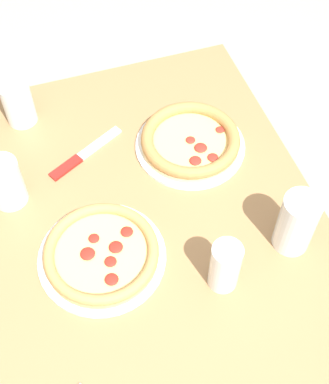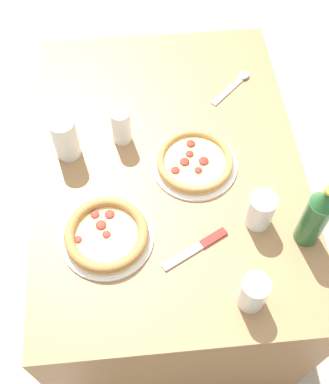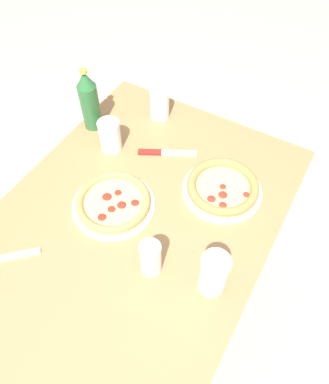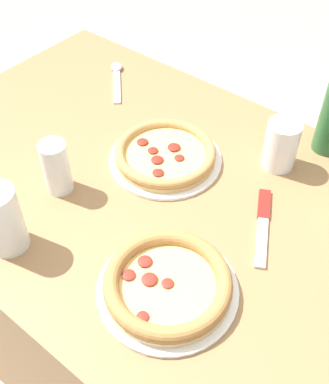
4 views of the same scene
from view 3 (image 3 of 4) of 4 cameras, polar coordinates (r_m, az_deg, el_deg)
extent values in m
plane|color=#A89E8E|center=(1.86, -3.50, -17.03)|extent=(8.00, 8.00, 0.00)
cube|color=#997047|center=(1.52, -4.20, -12.22)|extent=(1.19, 0.84, 0.75)
cylinder|color=white|center=(1.23, -7.73, -2.01)|extent=(0.27, 0.27, 0.01)
cylinder|color=tan|center=(1.22, -7.78, -1.74)|extent=(0.24, 0.24, 0.01)
cylinder|color=#E5C170|center=(1.22, -7.82, -1.54)|extent=(0.21, 0.21, 0.00)
torus|color=tan|center=(1.21, -7.84, -1.38)|extent=(0.24, 0.24, 0.02)
ellipsoid|color=maroon|center=(1.22, -8.77, -0.72)|extent=(0.03, 0.03, 0.01)
ellipsoid|color=maroon|center=(1.18, -9.51, -3.79)|extent=(0.03, 0.03, 0.01)
ellipsoid|color=maroon|center=(1.20, -4.52, -1.64)|extent=(0.03, 0.03, 0.01)
ellipsoid|color=maroon|center=(1.23, -7.10, -0.10)|extent=(0.02, 0.02, 0.01)
ellipsoid|color=maroon|center=(1.20, -6.55, -1.98)|extent=(0.03, 0.03, 0.01)
ellipsoid|color=maroon|center=(1.19, -8.21, -2.74)|extent=(0.03, 0.03, 0.01)
cylinder|color=white|center=(1.27, 8.76, 0.22)|extent=(0.27, 0.27, 0.01)
cylinder|color=#E5C689|center=(1.26, 8.81, 0.50)|extent=(0.24, 0.24, 0.01)
cylinder|color=#E5C170|center=(1.25, 8.85, 0.71)|extent=(0.21, 0.21, 0.00)
torus|color=#AD7A42|center=(1.25, 8.90, 0.92)|extent=(0.24, 0.24, 0.03)
ellipsoid|color=maroon|center=(1.23, 8.89, -0.42)|extent=(0.03, 0.03, 0.01)
ellipsoid|color=maroon|center=(1.21, 8.88, -1.96)|extent=(0.03, 0.03, 0.01)
ellipsoid|color=maroon|center=(1.22, 7.16, -1.03)|extent=(0.03, 0.03, 0.01)
ellipsoid|color=maroon|center=(1.25, 8.88, 0.82)|extent=(0.02, 0.02, 0.01)
ellipsoid|color=maroon|center=(1.25, 12.37, -0.38)|extent=(0.02, 0.02, 0.00)
cylinder|color=white|center=(1.48, -0.76, 13.23)|extent=(0.07, 0.07, 0.12)
cylinder|color=#F4A323|center=(1.48, -0.76, 13.05)|extent=(0.06, 0.06, 0.10)
cylinder|color=white|center=(1.05, -2.14, -10.05)|extent=(0.06, 0.06, 0.13)
cylinder|color=orange|center=(1.08, -2.10, -10.66)|extent=(0.05, 0.05, 0.07)
cylinder|color=white|center=(1.36, -8.30, 8.52)|extent=(0.08, 0.08, 0.12)
cylinder|color=black|center=(1.37, -8.24, 8.11)|extent=(0.06, 0.06, 0.09)
cylinder|color=white|center=(1.03, 7.49, -12.23)|extent=(0.08, 0.08, 0.15)
cylinder|color=#935123|center=(1.04, 7.43, -12.47)|extent=(0.06, 0.06, 0.12)
cylinder|color=#286033|center=(1.44, -11.23, 12.65)|extent=(0.07, 0.07, 0.18)
cone|color=#286033|center=(1.37, -12.04, 16.45)|extent=(0.07, 0.07, 0.06)
cylinder|color=gold|center=(1.35, -12.28, 17.56)|extent=(0.03, 0.03, 0.01)
cube|color=maroon|center=(1.37, -2.27, 6.08)|extent=(0.06, 0.09, 0.01)
cube|color=silver|center=(1.37, 2.22, 5.96)|extent=(0.08, 0.12, 0.01)
cube|color=silver|center=(1.21, -22.16, -9.06)|extent=(0.13, 0.13, 0.01)
camera|label=1|loc=(0.54, -72.66, 19.98)|focal=50.00mm
camera|label=2|loc=(1.44, 33.50, 58.19)|focal=45.00mm
camera|label=4|loc=(1.10, 45.04, 28.59)|focal=45.00mm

